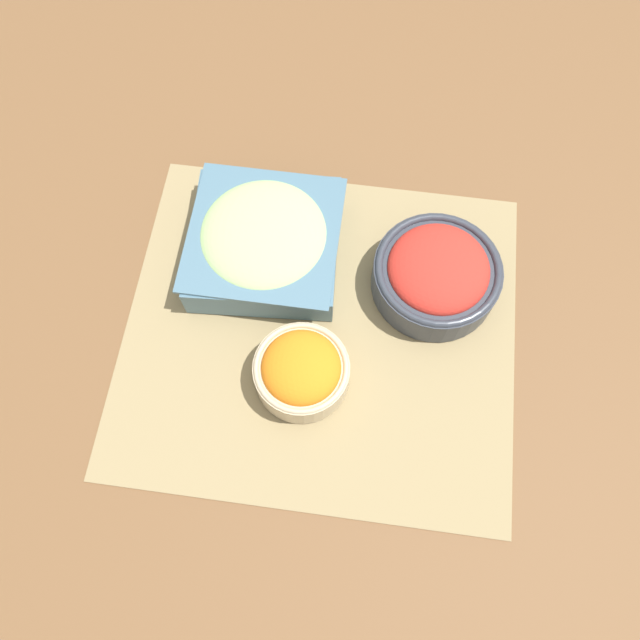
# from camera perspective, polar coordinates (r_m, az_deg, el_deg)

# --- Properties ---
(ground_plane) EXTENTS (3.00, 3.00, 0.00)m
(ground_plane) POSITION_cam_1_polar(r_m,az_deg,el_deg) (0.81, 0.00, -0.91)
(ground_plane) COLOR brown
(placemat) EXTENTS (0.50, 0.46, 0.00)m
(placemat) POSITION_cam_1_polar(r_m,az_deg,el_deg) (0.81, 0.00, -0.86)
(placemat) COLOR #937F56
(placemat) RESTS_ON ground_plane
(carrot_bowl) EXTENTS (0.12, 0.12, 0.06)m
(carrot_bowl) POSITION_cam_1_polar(r_m,az_deg,el_deg) (0.76, -1.71, -4.63)
(carrot_bowl) COLOR #C6B28E
(carrot_bowl) RESTS_ON placemat
(tomato_bowl) EXTENTS (0.17, 0.17, 0.07)m
(tomato_bowl) POSITION_cam_1_polar(r_m,az_deg,el_deg) (0.82, 10.63, 4.21)
(tomato_bowl) COLOR #333842
(tomato_bowl) RESTS_ON placemat
(cucumber_bowl) EXTENTS (0.20, 0.20, 0.07)m
(cucumber_bowl) POSITION_cam_1_polar(r_m,az_deg,el_deg) (0.83, -5.09, 7.27)
(cucumber_bowl) COLOR slate
(cucumber_bowl) RESTS_ON placemat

